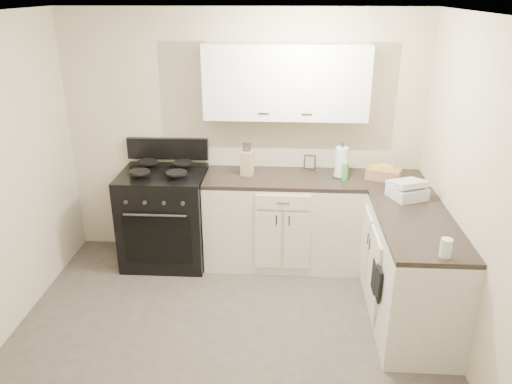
# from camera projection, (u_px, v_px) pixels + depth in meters

# --- Properties ---
(floor) EXTENTS (3.60, 3.60, 0.00)m
(floor) POSITION_uv_depth(u_px,v_px,m) (225.00, 356.00, 3.88)
(floor) COLOR #473F38
(floor) RESTS_ON ground
(ceiling) EXTENTS (3.60, 3.60, 0.00)m
(ceiling) POSITION_uv_depth(u_px,v_px,m) (215.00, 17.00, 2.93)
(ceiling) COLOR white
(ceiling) RESTS_ON wall_back
(wall_back) EXTENTS (3.60, 0.00, 3.60)m
(wall_back) POSITION_uv_depth(u_px,v_px,m) (243.00, 137.00, 5.07)
(wall_back) COLOR beige
(wall_back) RESTS_ON ground
(wall_right) EXTENTS (0.00, 3.60, 3.60)m
(wall_right) POSITION_uv_depth(u_px,v_px,m) (490.00, 217.00, 3.31)
(wall_right) COLOR beige
(wall_right) RESTS_ON ground
(base_cabinets_back) EXTENTS (1.55, 0.60, 0.90)m
(base_cabinets_back) POSITION_uv_depth(u_px,v_px,m) (283.00, 222.00, 5.07)
(base_cabinets_back) COLOR silver
(base_cabinets_back) RESTS_ON floor
(base_cabinets_right) EXTENTS (0.60, 1.90, 0.90)m
(base_cabinets_right) POSITION_uv_depth(u_px,v_px,m) (403.00, 257.00, 4.41)
(base_cabinets_right) COLOR silver
(base_cabinets_right) RESTS_ON floor
(countertop_back) EXTENTS (1.55, 0.60, 0.04)m
(countertop_back) POSITION_uv_depth(u_px,v_px,m) (284.00, 179.00, 4.89)
(countertop_back) COLOR black
(countertop_back) RESTS_ON base_cabinets_back
(countertop_right) EXTENTS (0.60, 1.90, 0.04)m
(countertop_right) POSITION_uv_depth(u_px,v_px,m) (410.00, 209.00, 4.23)
(countertop_right) COLOR black
(countertop_right) RESTS_ON base_cabinets_right
(upper_cabinets) EXTENTS (1.55, 0.30, 0.70)m
(upper_cabinets) POSITION_uv_depth(u_px,v_px,m) (286.00, 82.00, 4.68)
(upper_cabinets) COLOR white
(upper_cabinets) RESTS_ON wall_back
(stove) EXTENTS (0.84, 0.71, 1.01)m
(stove) POSITION_uv_depth(u_px,v_px,m) (166.00, 219.00, 5.11)
(stove) COLOR black
(stove) RESTS_ON floor
(knife_block) EXTENTS (0.13, 0.12, 0.24)m
(knife_block) POSITION_uv_depth(u_px,v_px,m) (247.00, 163.00, 4.89)
(knife_block) COLOR tan
(knife_block) RESTS_ON countertop_back
(paper_towel) EXTENTS (0.15, 0.15, 0.30)m
(paper_towel) POSITION_uv_depth(u_px,v_px,m) (341.00, 162.00, 4.84)
(paper_towel) COLOR white
(paper_towel) RESTS_ON countertop_back
(soap_bottle) EXTENTS (0.07, 0.07, 0.17)m
(soap_bottle) POSITION_uv_depth(u_px,v_px,m) (345.00, 172.00, 4.77)
(soap_bottle) COLOR green
(soap_bottle) RESTS_ON countertop_back
(picture_frame) EXTENTS (0.12, 0.06, 0.15)m
(picture_frame) POSITION_uv_depth(u_px,v_px,m) (310.00, 162.00, 5.08)
(picture_frame) COLOR black
(picture_frame) RESTS_ON countertop_back
(wicker_basket) EXTENTS (0.37, 0.31, 0.11)m
(wicker_basket) POSITION_uv_depth(u_px,v_px,m) (384.00, 173.00, 4.82)
(wicker_basket) COLOR #A57B4E
(wicker_basket) RESTS_ON countertop_right
(countertop_grill) EXTENTS (0.36, 0.35, 0.10)m
(countertop_grill) POSITION_uv_depth(u_px,v_px,m) (407.00, 192.00, 4.38)
(countertop_grill) COLOR silver
(countertop_grill) RESTS_ON countertop_right
(glass_jar) EXTENTS (0.10, 0.10, 0.14)m
(glass_jar) POSITION_uv_depth(u_px,v_px,m) (446.00, 248.00, 3.41)
(glass_jar) COLOR silver
(glass_jar) RESTS_ON countertop_right
(oven_mitt_near) EXTENTS (0.02, 0.16, 0.27)m
(oven_mitt_near) POSITION_uv_depth(u_px,v_px,m) (378.00, 284.00, 3.86)
(oven_mitt_near) COLOR black
(oven_mitt_near) RESTS_ON base_cabinets_right
(oven_mitt_far) EXTENTS (0.02, 0.15, 0.26)m
(oven_mitt_far) POSITION_uv_depth(u_px,v_px,m) (374.00, 277.00, 4.03)
(oven_mitt_far) COLOR black
(oven_mitt_far) RESTS_ON base_cabinets_right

